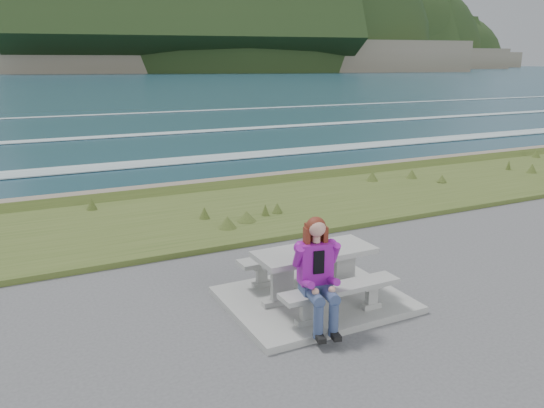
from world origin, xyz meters
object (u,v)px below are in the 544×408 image
bench_landward (340,293)px  seated_woman (319,289)px  bench_seaward (292,260)px  picnic_table (315,260)px

bench_landward → seated_woman: bearing=-162.3°
bench_landward → bench_seaward: size_ratio=1.00×
picnic_table → bench_seaward: picnic_table is taller
bench_seaward → bench_landward: bearing=-90.0°
picnic_table → seated_woman: size_ratio=1.21×
picnic_table → bench_landward: (0.00, -0.70, -0.23)m
bench_landward → seated_woman: 0.50m
picnic_table → bench_landward: 0.74m
picnic_table → seated_woman: seated_woman is taller
picnic_table → seated_woman: 0.95m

